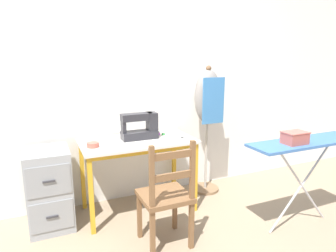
{
  "coord_description": "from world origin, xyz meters",
  "views": [
    {
      "loc": [
        -0.87,
        -2.44,
        1.55
      ],
      "look_at": [
        0.32,
        0.27,
        0.87
      ],
      "focal_mm": 32.0,
      "sensor_mm": 36.0,
      "label": 1
    }
  ],
  "objects_px": {
    "scissors": "(185,138)",
    "thread_spool_far_edge": "(167,132)",
    "filing_cabinet": "(49,189)",
    "thread_spool_near_machine": "(158,134)",
    "ironing_board": "(306,146)",
    "wooden_chair": "(166,197)",
    "fabric_bowl": "(93,145)",
    "dress_form": "(208,104)",
    "sewing_machine": "(141,127)",
    "storage_box": "(295,138)",
    "thread_spool_mid_table": "(163,134)"
  },
  "relations": [
    {
      "from": "scissors",
      "to": "thread_spool_far_edge",
      "type": "xyz_separation_m",
      "value": [
        -0.1,
        0.22,
        0.02
      ]
    },
    {
      "from": "scissors",
      "to": "wooden_chair",
      "type": "distance_m",
      "value": 0.78
    },
    {
      "from": "sewing_machine",
      "to": "thread_spool_near_machine",
      "type": "distance_m",
      "value": 0.24
    },
    {
      "from": "dress_form",
      "to": "ironing_board",
      "type": "distance_m",
      "value": 1.13
    },
    {
      "from": "filing_cabinet",
      "to": "sewing_machine",
      "type": "bearing_deg",
      "value": 0.36
    },
    {
      "from": "sewing_machine",
      "to": "fabric_bowl",
      "type": "bearing_deg",
      "value": -168.33
    },
    {
      "from": "sewing_machine",
      "to": "thread_spool_mid_table",
      "type": "relative_size",
      "value": 8.75
    },
    {
      "from": "storage_box",
      "to": "ironing_board",
      "type": "bearing_deg",
      "value": 8.78
    },
    {
      "from": "wooden_chair",
      "to": "storage_box",
      "type": "bearing_deg",
      "value": -13.03
    },
    {
      "from": "ironing_board",
      "to": "thread_spool_far_edge",
      "type": "bearing_deg",
      "value": 132.56
    },
    {
      "from": "fabric_bowl",
      "to": "thread_spool_mid_table",
      "type": "bearing_deg",
      "value": 9.96
    },
    {
      "from": "thread_spool_far_edge",
      "to": "fabric_bowl",
      "type": "bearing_deg",
      "value": -168.39
    },
    {
      "from": "thread_spool_far_edge",
      "to": "scissors",
      "type": "bearing_deg",
      "value": -65.46
    },
    {
      "from": "thread_spool_near_machine",
      "to": "thread_spool_mid_table",
      "type": "bearing_deg",
      "value": -23.97
    },
    {
      "from": "thread_spool_near_machine",
      "to": "ironing_board",
      "type": "relative_size",
      "value": 0.04
    },
    {
      "from": "fabric_bowl",
      "to": "thread_spool_mid_table",
      "type": "xyz_separation_m",
      "value": [
        0.75,
        0.13,
        -0.01
      ]
    },
    {
      "from": "wooden_chair",
      "to": "filing_cabinet",
      "type": "bearing_deg",
      "value": 141.11
    },
    {
      "from": "sewing_machine",
      "to": "storage_box",
      "type": "xyz_separation_m",
      "value": [
        1.06,
        -0.96,
        0.01
      ]
    },
    {
      "from": "fabric_bowl",
      "to": "storage_box",
      "type": "height_order",
      "value": "storage_box"
    },
    {
      "from": "scissors",
      "to": "ironing_board",
      "type": "relative_size",
      "value": 0.12
    },
    {
      "from": "thread_spool_far_edge",
      "to": "filing_cabinet",
      "type": "xyz_separation_m",
      "value": [
        -1.22,
        -0.07,
        -0.4
      ]
    },
    {
      "from": "sewing_machine",
      "to": "scissors",
      "type": "height_order",
      "value": "sewing_machine"
    },
    {
      "from": "thread_spool_mid_table",
      "to": "wooden_chair",
      "type": "height_order",
      "value": "wooden_chair"
    },
    {
      "from": "wooden_chair",
      "to": "thread_spool_near_machine",
      "type": "bearing_deg",
      "value": 72.32
    },
    {
      "from": "sewing_machine",
      "to": "ironing_board",
      "type": "relative_size",
      "value": 0.33
    },
    {
      "from": "wooden_chair",
      "to": "ironing_board",
      "type": "xyz_separation_m",
      "value": [
        1.26,
        -0.23,
        0.34
      ]
    },
    {
      "from": "ironing_board",
      "to": "thread_spool_near_machine",
      "type": "bearing_deg",
      "value": 136.22
    },
    {
      "from": "wooden_chair",
      "to": "thread_spool_far_edge",
      "type": "bearing_deg",
      "value": 65.53
    },
    {
      "from": "thread_spool_mid_table",
      "to": "ironing_board",
      "type": "bearing_deg",
      "value": -44.51
    },
    {
      "from": "storage_box",
      "to": "wooden_chair",
      "type": "bearing_deg",
      "value": 166.97
    },
    {
      "from": "scissors",
      "to": "dress_form",
      "type": "bearing_deg",
      "value": 30.64
    },
    {
      "from": "thread_spool_near_machine",
      "to": "ironing_board",
      "type": "xyz_separation_m",
      "value": [
        1.02,
        -0.98,
        0.01
      ]
    },
    {
      "from": "sewing_machine",
      "to": "scissors",
      "type": "distance_m",
      "value": 0.46
    },
    {
      "from": "scissors",
      "to": "thread_spool_far_edge",
      "type": "bearing_deg",
      "value": 114.54
    },
    {
      "from": "fabric_bowl",
      "to": "thread_spool_near_machine",
      "type": "distance_m",
      "value": 0.72
    },
    {
      "from": "thread_spool_mid_table",
      "to": "thread_spool_far_edge",
      "type": "height_order",
      "value": "thread_spool_far_edge"
    },
    {
      "from": "wooden_chair",
      "to": "filing_cabinet",
      "type": "distance_m",
      "value": 1.12
    },
    {
      "from": "thread_spool_mid_table",
      "to": "wooden_chair",
      "type": "xyz_separation_m",
      "value": [
        -0.29,
        -0.73,
        -0.33
      ]
    },
    {
      "from": "thread_spool_far_edge",
      "to": "filing_cabinet",
      "type": "relative_size",
      "value": 0.06
    },
    {
      "from": "thread_spool_far_edge",
      "to": "dress_form",
      "type": "relative_size",
      "value": 0.03
    },
    {
      "from": "thread_spool_near_machine",
      "to": "thread_spool_far_edge",
      "type": "distance_m",
      "value": 0.11
    },
    {
      "from": "thread_spool_near_machine",
      "to": "storage_box",
      "type": "xyz_separation_m",
      "value": [
        0.85,
        -1.01,
        0.11
      ]
    },
    {
      "from": "wooden_chair",
      "to": "ironing_board",
      "type": "distance_m",
      "value": 1.33
    },
    {
      "from": "thread_spool_near_machine",
      "to": "dress_form",
      "type": "bearing_deg",
      "value": 3.55
    },
    {
      "from": "thread_spool_near_machine",
      "to": "filing_cabinet",
      "type": "height_order",
      "value": "thread_spool_near_machine"
    },
    {
      "from": "thread_spool_near_machine",
      "to": "fabric_bowl",
      "type": "bearing_deg",
      "value": -167.77
    },
    {
      "from": "sewing_machine",
      "to": "filing_cabinet",
      "type": "bearing_deg",
      "value": -179.64
    },
    {
      "from": "sewing_machine",
      "to": "scissors",
      "type": "xyz_separation_m",
      "value": [
        0.41,
        -0.15,
        -0.12
      ]
    },
    {
      "from": "fabric_bowl",
      "to": "scissors",
      "type": "height_order",
      "value": "fabric_bowl"
    },
    {
      "from": "sewing_machine",
      "to": "thread_spool_far_edge",
      "type": "xyz_separation_m",
      "value": [
        0.32,
        0.06,
        -0.1
      ]
    }
  ]
}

